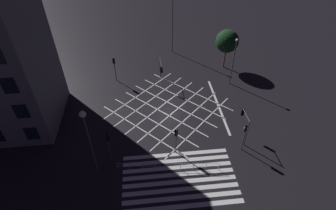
{
  "coord_description": "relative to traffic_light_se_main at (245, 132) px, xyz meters",
  "views": [
    {
      "loc": [
        -2.83,
        -26.95,
        23.1
      ],
      "look_at": [
        0.0,
        0.0,
        0.63
      ],
      "focal_mm": 28.0,
      "sensor_mm": 36.0,
      "label": 1
    }
  ],
  "objects": [
    {
      "name": "street_lamp_far",
      "position": [
        2.48,
        13.02,
        1.94
      ],
      "size": [
        0.41,
        0.41,
        7.36
      ],
      "color": "#424244",
      "rests_on": "ground_plane"
    },
    {
      "name": "road_markings",
      "position": [
        -7.18,
        1.02,
        -2.81
      ],
      "size": [
        17.51,
        23.3,
        0.01
      ],
      "color": "silver",
      "rests_on": "ground_plane"
    },
    {
      "name": "traffic_light_median_south",
      "position": [
        -7.44,
        0.45,
        -0.26
      ],
      "size": [
        0.36,
        0.39,
        3.57
      ],
      "rotation": [
        0.0,
        0.0,
        1.57
      ],
      "color": "#424244",
      "rests_on": "ground_plane"
    },
    {
      "name": "traffic_light_se_cross",
      "position": [
        0.61,
        1.89,
        -0.03
      ],
      "size": [
        0.36,
        2.42,
        3.79
      ],
      "rotation": [
        0.0,
        0.0,
        1.57
      ],
      "color": "#424244",
      "rests_on": "ground_plane"
    },
    {
      "name": "traffic_light_sw_main",
      "position": [
        -14.58,
        0.07,
        0.07
      ],
      "size": [
        0.39,
        0.36,
        4.04
      ],
      "color": "#424244",
      "rests_on": "ground_plane"
    },
    {
      "name": "street_tree_near",
      "position": [
        2.84,
        17.81,
        1.85
      ],
      "size": [
        3.62,
        3.62,
        6.49
      ],
      "color": "brown",
      "rests_on": "ground_plane"
    },
    {
      "name": "ground_plane",
      "position": [
        -7.51,
        8.03,
        -2.81
      ],
      "size": [
        200.0,
        200.0,
        0.0
      ],
      "primitive_type": "plane",
      "color": "black"
    },
    {
      "name": "street_lamp_east",
      "position": [
        -5.07,
        23.92,
        3.29
      ],
      "size": [
        0.43,
        0.43,
        9.67
      ],
      "color": "#424244",
      "rests_on": "ground_plane"
    },
    {
      "name": "pedestrian_railing",
      "position": [
        -8.56,
        -1.92,
        -2.14
      ],
      "size": [
        10.7,
        1.17,
        1.05
      ],
      "rotation": [
        0.0,
        0.0,
        -0.1
      ],
      "color": "#B7B7BC",
      "rests_on": "ground_plane"
    },
    {
      "name": "traffic_light_se_main",
      "position": [
        0.0,
        0.0,
        0.0
      ],
      "size": [
        0.39,
        0.36,
        3.94
      ],
      "rotation": [
        0.0,
        0.0,
        3.14
      ],
      "color": "#424244",
      "rests_on": "ground_plane"
    },
    {
      "name": "traffic_light_nw_cross",
      "position": [
        -14.78,
        15.56,
        0.05
      ],
      "size": [
        0.36,
        0.39,
        4.01
      ],
      "rotation": [
        0.0,
        0.0,
        -1.57
      ],
      "color": "#424244",
      "rests_on": "ground_plane"
    },
    {
      "name": "traffic_light_median_north",
      "position": [
        -7.91,
        14.22,
        -0.15
      ],
      "size": [
        0.36,
        3.06,
        3.59
      ],
      "rotation": [
        0.0,
        0.0,
        -1.57
      ],
      "color": "#424244",
      "rests_on": "ground_plane"
    },
    {
      "name": "street_lamp_west",
      "position": [
        -15.86,
        -1.6,
        3.66
      ],
      "size": [
        0.6,
        0.6,
        8.57
      ],
      "color": "#424244",
      "rests_on": "ground_plane"
    }
  ]
}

